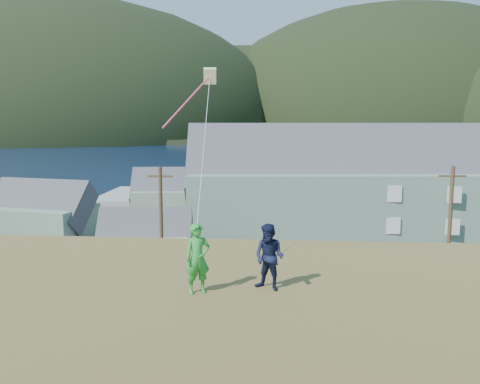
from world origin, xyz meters
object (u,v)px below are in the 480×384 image
(lodge, at_px, (383,185))
(kite_flyer_green, at_px, (198,259))
(wharf, at_px, (198,197))
(shed_white, at_px, (145,241))
(shed_palegreen_far, at_px, (177,194))
(kite_flyer_navy, at_px, (269,257))
(shed_palegreen_near, at_px, (40,214))

(lodge, xyz_separation_m, kite_flyer_green, (-11.73, -38.64, 3.06))
(wharf, height_order, kite_flyer_green, kite_flyer_green)
(wharf, height_order, shed_white, shed_white)
(shed_palegreen_far, xyz_separation_m, kite_flyer_navy, (11.72, -46.37, 5.43))
(wharf, xyz_separation_m, shed_palegreen_far, (-0.52, -11.68, 2.19))
(shed_palegreen_near, relative_size, shed_palegreen_far, 0.97)
(shed_palegreen_near, xyz_separation_m, kite_flyer_green, (20.21, -33.94, 5.49))
(wharf, xyz_separation_m, lodge, (21.13, -19.81, 4.58))
(shed_white, bearing_deg, shed_palegreen_far, 87.57)
(lodge, height_order, shed_palegreen_near, lodge)
(lodge, xyz_separation_m, shed_palegreen_far, (-21.65, 8.13, -2.40))
(wharf, relative_size, kite_flyer_navy, 15.07)
(kite_flyer_navy, bearing_deg, shed_palegreen_near, 150.01)
(kite_flyer_green, height_order, kite_flyer_navy, kite_flyer_green)
(shed_white, bearing_deg, kite_flyer_green, -79.47)
(wharf, relative_size, lodge, 0.68)
(shed_white, distance_m, kite_flyer_green, 27.79)
(lodge, height_order, kite_flyer_green, lodge)
(shed_palegreen_far, bearing_deg, wharf, 81.00)
(wharf, distance_m, kite_flyer_green, 59.69)
(kite_flyer_green, bearing_deg, wharf, 72.50)
(kite_flyer_navy, bearing_deg, kite_flyer_green, -140.74)
(lodge, bearing_deg, kite_flyer_green, -112.01)
(shed_palegreen_far, bearing_deg, shed_white, -91.78)
(kite_flyer_green, bearing_deg, shed_palegreen_far, 75.35)
(lodge, xyz_separation_m, shed_palegreen_near, (-31.94, -4.71, -2.43))
(lodge, bearing_deg, shed_white, -152.52)
(lodge, height_order, shed_palegreen_far, lodge)
(shed_palegreen_near, distance_m, shed_palegreen_far, 16.45)
(shed_white, relative_size, kite_flyer_navy, 4.38)
(kite_flyer_green, bearing_deg, shed_white, 80.99)
(shed_palegreen_far, height_order, kite_flyer_navy, kite_flyer_navy)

